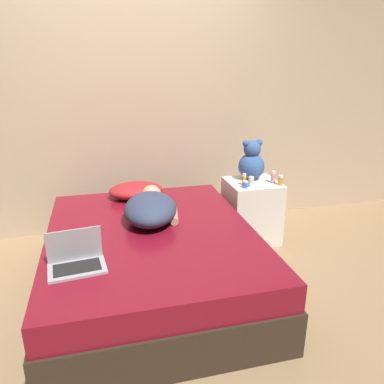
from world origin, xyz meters
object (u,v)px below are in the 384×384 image
object	(u,v)px
teddy_bear	(252,162)
bottle_blue	(245,184)
laptop	(76,259)
bottle_amber	(281,180)
person_lying	(151,208)
bottle_orange	(244,180)
bottle_clear	(251,182)
bottle_pink	(273,177)
pillow	(136,190)

from	to	relation	value
teddy_bear	bottle_blue	world-z (taller)	teddy_bear
laptop	bottle_amber	xyz separation A→B (m)	(1.71, 0.83, 0.09)
person_lying	bottle_amber	xyz separation A→B (m)	(1.18, 0.25, 0.04)
teddy_bear	bottle_amber	world-z (taller)	teddy_bear
teddy_bear	person_lying	bearing A→B (deg)	-154.33
laptop	teddy_bear	distance (m)	1.87
bottle_orange	bottle_amber	bearing A→B (deg)	-13.68
teddy_bear	bottle_clear	world-z (taller)	teddy_bear
teddy_bear	bottle_orange	distance (m)	0.23
person_lying	teddy_bear	xyz separation A→B (m)	(1.00, 0.48, 0.16)
bottle_clear	bottle_blue	distance (m)	0.07
bottle_pink	bottle_clear	world-z (taller)	bottle_pink
person_lying	bottle_blue	xyz separation A→B (m)	(0.85, 0.26, 0.03)
pillow	bottle_blue	xyz separation A→B (m)	(0.91, -0.26, 0.06)
bottle_orange	teddy_bear	bearing A→B (deg)	50.46
laptop	bottle_pink	distance (m)	1.90
teddy_bear	bottle_orange	bearing A→B (deg)	-129.54
person_lying	bottle_clear	world-z (taller)	person_lying
pillow	bottle_clear	world-z (taller)	bottle_clear
bottle_pink	bottle_blue	size ratio (longest dim) A/B	1.74
pillow	bottle_pink	bearing A→B (deg)	-8.90
teddy_bear	bottle_pink	world-z (taller)	teddy_bear
laptop	bottle_blue	size ratio (longest dim) A/B	5.44
laptop	teddy_bear	world-z (taller)	teddy_bear
person_lying	bottle_pink	xyz separation A→B (m)	(1.15, 0.32, 0.05)
laptop	teddy_bear	bearing A→B (deg)	28.47
pillow	laptop	xyz separation A→B (m)	(-0.46, -1.09, -0.01)
person_lying	bottle_clear	bearing A→B (deg)	26.24
bottle_orange	bottle_blue	size ratio (longest dim) A/B	1.68
bottle_orange	bottle_blue	world-z (taller)	bottle_orange
pillow	teddy_bear	size ratio (longest dim) A/B	1.26
bottle_amber	bottle_clear	size ratio (longest dim) A/B	1.00
bottle_pink	bottle_clear	distance (m)	0.24
bottle_orange	bottle_clear	xyz separation A→B (m)	(0.05, -0.05, -0.01)
pillow	bottle_amber	size ratio (longest dim) A/B	5.21
teddy_bear	bottle_blue	xyz separation A→B (m)	(-0.15, -0.23, -0.13)
bottle_clear	bottle_orange	bearing A→B (deg)	132.74
pillow	bottle_orange	xyz separation A→B (m)	(0.93, -0.19, 0.08)
pillow	bottle_amber	world-z (taller)	bottle_amber
bottle_clear	bottle_blue	bearing A→B (deg)	-162.26
laptop	bottle_blue	world-z (taller)	laptop
laptop	bottle_clear	xyz separation A→B (m)	(1.44, 0.86, 0.09)
person_lying	bottle_pink	distance (m)	1.20
teddy_bear	pillow	bearing A→B (deg)	178.22
person_lying	bottle_orange	xyz separation A→B (m)	(0.87, 0.33, 0.05)
laptop	bottle_blue	bearing A→B (deg)	24.86
bottle_amber	bottle_blue	size ratio (longest dim) A/B	1.42
pillow	bottle_pink	xyz separation A→B (m)	(1.21, -0.19, 0.09)
teddy_bear	bottle_blue	bearing A→B (deg)	-122.96
person_lying	bottle_blue	distance (m)	0.89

